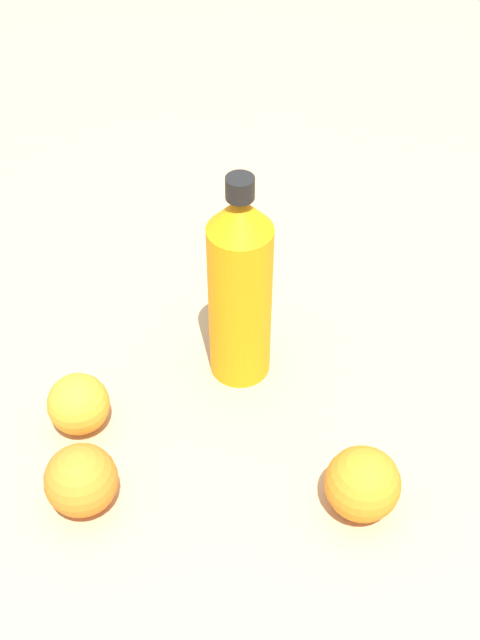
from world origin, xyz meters
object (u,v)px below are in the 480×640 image
at_px(orange_2, 363,484).
at_px(water_bottle, 240,289).
at_px(orange_1, 81,480).
at_px(orange_0, 78,404).

bearing_deg(orange_2, water_bottle, -122.96).
relative_size(water_bottle, orange_1, 3.62).
bearing_deg(orange_2, orange_0, -84.76).
relative_size(orange_0, orange_1, 0.92).
xyz_separation_m(orange_0, orange_1, (0.09, 0.06, 0.00)).
distance_m(water_bottle, orange_0, 0.22).
height_order(water_bottle, orange_1, water_bottle).
relative_size(water_bottle, orange_2, 3.52).
distance_m(orange_1, orange_2, 0.29).
bearing_deg(orange_0, orange_2, 95.24).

